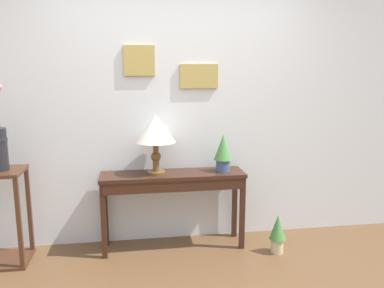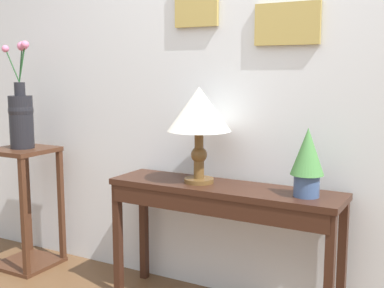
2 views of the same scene
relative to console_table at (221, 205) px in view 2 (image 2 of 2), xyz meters
name	(u,v)px [view 2 (image 2 of 2)]	position (x,y,z in m)	size (l,w,h in m)	color
back_wall_with_art	(255,66)	(0.07, 0.28, 0.77)	(9.00, 0.13, 2.80)	silver
console_table	(221,205)	(0.00, 0.00, 0.00)	(1.35, 0.34, 0.74)	#381E14
table_lamp	(199,113)	(-0.15, 0.02, 0.51)	(0.36, 0.36, 0.55)	brown
potted_plant_on_console	(307,159)	(0.48, 0.01, 0.31)	(0.17, 0.17, 0.36)	#3D5684
pedestal_stand_left	(26,208)	(-1.49, -0.06, -0.21)	(0.39, 0.39, 0.85)	#472819
flower_vase_tall	(21,114)	(-1.49, -0.05, 0.45)	(0.21, 0.18, 0.73)	black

